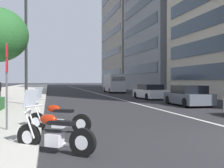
{
  "coord_description": "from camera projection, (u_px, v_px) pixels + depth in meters",
  "views": [
    {
      "loc": [
        -6.29,
        6.35,
        1.69
      ],
      "look_at": [
        12.47,
        2.13,
        1.46
      ],
      "focal_mm": 45.74,
      "sensor_mm": 36.0,
      "label": 1
    }
  ],
  "objects": [
    {
      "name": "sidewalk_right_plaza",
      "position": [
        3.0,
        94.0,
        34.27
      ],
      "size": [
        160.0,
        10.14,
        0.15
      ],
      "primitive_type": "cube",
      "color": "#B2ADA3",
      "rests_on": "ground"
    },
    {
      "name": "lane_centre_stripe",
      "position": [
        92.0,
        92.0,
        41.7
      ],
      "size": [
        110.0,
        0.16,
        0.01
      ],
      "primitive_type": "cube",
      "color": "silver",
      "rests_on": "ground"
    },
    {
      "name": "motorcycle_by_sign_pole",
      "position": [
        53.0,
        134.0,
        6.65
      ],
      "size": [
        1.39,
        1.79,
        1.48
      ],
      "rotation": [
        0.0,
        0.0,
        0.93
      ],
      "color": "black",
      "rests_on": "ground"
    },
    {
      "name": "motorcycle_far_end_row",
      "position": [
        57.0,
        119.0,
        9.25
      ],
      "size": [
        1.14,
        2.02,
        1.48
      ],
      "rotation": [
        0.0,
        0.0,
        1.09
      ],
      "color": "black",
      "rests_on": "ground"
    },
    {
      "name": "car_following_behind",
      "position": [
        188.0,
        96.0,
        19.23
      ],
      "size": [
        4.16,
        1.94,
        1.37
      ],
      "rotation": [
        0.0,
        0.0,
        -0.02
      ],
      "color": "#4C515B",
      "rests_on": "ground"
    },
    {
      "name": "car_lead_in_lane",
      "position": [
        150.0,
        92.0,
        26.18
      ],
      "size": [
        4.44,
        2.01,
        1.34
      ],
      "rotation": [
        0.0,
        0.0,
        0.04
      ],
      "color": "silver",
      "rests_on": "ground"
    },
    {
      "name": "delivery_van_ahead",
      "position": [
        114.0,
        83.0,
        40.19
      ],
      "size": [
        6.03,
        2.3,
        2.57
      ],
      "rotation": [
        0.0,
        0.0,
        -0.03
      ],
      "color": "#B7B7BC",
      "rests_on": "ground"
    },
    {
      "name": "parking_sign_by_curb",
      "position": [
        7.0,
        76.0,
        8.93
      ],
      "size": [
        0.32,
        0.06,
        2.71
      ],
      "color": "#47494C",
      "rests_on": "sidewalk_right_plaza"
    },
    {
      "name": "street_lamp_with_banners",
      "position": [
        32.0,
        28.0,
        18.71
      ],
      "size": [
        1.26,
        2.58,
        8.33
      ],
      "color": "#232326",
      "rests_on": "sidewalk_right_plaza"
    }
  ]
}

